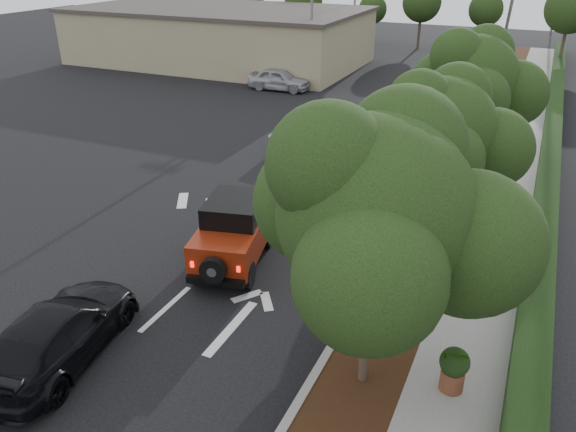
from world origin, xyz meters
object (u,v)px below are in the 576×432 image
Objects in this scene: red_jeep at (235,230)px; speed_hump_sign at (349,278)px; black_suv_oncoming at (59,332)px; silver_suv_ahead at (344,158)px.

red_jeep is 4.98m from speed_hump_sign.
black_suv_oncoming is 1.83× the size of speed_hump_sign.
speed_hump_sign reaches higher than red_jeep.
red_jeep is at bearing -115.02° from black_suv_oncoming.
red_jeep is 0.85× the size of black_suv_oncoming.
red_jeep is 5.80m from black_suv_oncoming.
speed_hump_sign is at bearing -80.45° from silver_suv_ahead.
speed_hump_sign is (5.86, 3.28, 1.11)m from black_suv_oncoming.
silver_suv_ahead is 2.03× the size of speed_hump_sign.
speed_hump_sign reaches higher than silver_suv_ahead.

